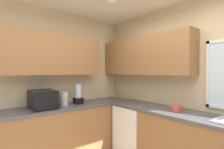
{
  "coord_description": "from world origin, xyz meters",
  "views": [
    {
      "loc": [
        1.24,
        -1.0,
        1.5
      ],
      "look_at": [
        -0.64,
        0.52,
        1.47
      ],
      "focal_mm": 27.36,
      "sensor_mm": 36.0,
      "label": 1
    }
  ],
  "objects_px": {
    "dishwasher": "(135,130)",
    "bowl": "(176,108)",
    "microwave": "(43,99)",
    "kettle": "(64,99)",
    "blender_appliance": "(78,95)"
  },
  "relations": [
    {
      "from": "kettle",
      "to": "bowl",
      "type": "height_order",
      "value": "kettle"
    },
    {
      "from": "bowl",
      "to": "dishwasher",
      "type": "bearing_deg",
      "value": -177.86
    },
    {
      "from": "microwave",
      "to": "dishwasher",
      "type": "bearing_deg",
      "value": 65.58
    },
    {
      "from": "microwave",
      "to": "blender_appliance",
      "type": "distance_m",
      "value": 0.63
    },
    {
      "from": "dishwasher",
      "to": "bowl",
      "type": "height_order",
      "value": "bowl"
    },
    {
      "from": "dishwasher",
      "to": "bowl",
      "type": "bearing_deg",
      "value": 2.14
    },
    {
      "from": "microwave",
      "to": "bowl",
      "type": "height_order",
      "value": "microwave"
    },
    {
      "from": "microwave",
      "to": "blender_appliance",
      "type": "bearing_deg",
      "value": 90.0
    },
    {
      "from": "dishwasher",
      "to": "bowl",
      "type": "distance_m",
      "value": 0.96
    },
    {
      "from": "kettle",
      "to": "blender_appliance",
      "type": "distance_m",
      "value": 0.28
    },
    {
      "from": "kettle",
      "to": "blender_appliance",
      "type": "bearing_deg",
      "value": 94.09
    },
    {
      "from": "kettle",
      "to": "bowl",
      "type": "distance_m",
      "value": 1.84
    },
    {
      "from": "microwave",
      "to": "kettle",
      "type": "xyz_separation_m",
      "value": [
        0.02,
        0.35,
        -0.02
      ]
    },
    {
      "from": "bowl",
      "to": "microwave",
      "type": "bearing_deg",
      "value": -134.6
    },
    {
      "from": "microwave",
      "to": "kettle",
      "type": "bearing_deg",
      "value": 86.73
    }
  ]
}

